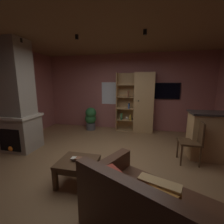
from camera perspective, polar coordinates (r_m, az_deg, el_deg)
floor at (r=3.45m, az=-1.53°, el=-18.83°), size 5.90×5.23×0.02m
wall_back at (r=5.61m, az=5.04°, el=7.31°), size 6.02×0.06×2.71m
ceiling at (r=3.17m, az=-1.81°, el=29.63°), size 5.90×5.23×0.02m
window_pane_back at (r=5.67m, az=-0.27°, el=7.07°), size 0.73×0.01×0.81m
stone_fireplace at (r=4.46m, az=-32.31°, el=3.04°), size 0.92×0.75×2.71m
bookshelf_cabinet at (r=5.32m, az=10.93°, el=3.23°), size 1.27×0.41×2.04m
leather_couch at (r=2.03m, az=15.41°, el=-33.24°), size 1.82×1.53×0.84m
coffee_table at (r=2.78m, az=-12.70°, el=-18.98°), size 0.64×0.58×0.41m
table_book_0 at (r=2.74m, az=-10.92°, el=-17.09°), size 0.15×0.13×0.02m
table_book_1 at (r=2.75m, az=-13.84°, el=-16.59°), size 0.12×0.10×0.02m
table_book_2 at (r=2.68m, az=-12.33°, el=-16.72°), size 0.12×0.11×0.02m
dining_chair at (r=3.68m, az=28.41°, el=-9.06°), size 0.43×0.43×0.92m
potted_floor_plant at (r=5.58m, az=-8.02°, el=-2.20°), size 0.42×0.43×0.83m
wall_mounted_tv at (r=5.53m, az=19.29°, el=7.49°), size 0.98×0.06×0.55m
track_light_spot_0 at (r=4.28m, az=-31.13°, el=22.08°), size 0.07×0.07×0.09m
track_light_spot_1 at (r=3.58m, az=-13.13°, el=25.79°), size 0.07×0.07×0.09m
track_light_spot_2 at (r=3.28m, az=12.32°, el=27.29°), size 0.07×0.07×0.09m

